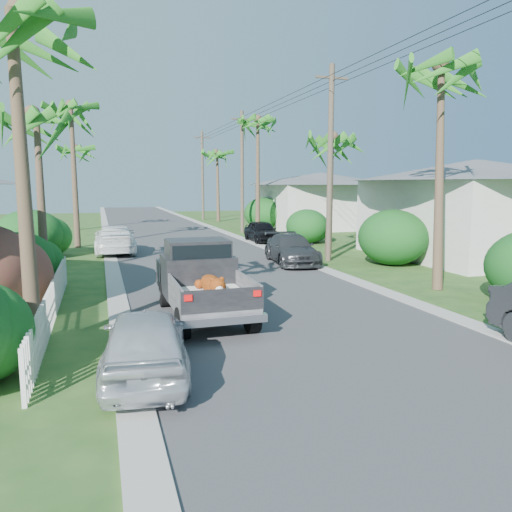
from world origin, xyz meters
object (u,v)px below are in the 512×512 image
object	(u,v)px
palm_r_a	(445,66)
utility_pole_b	(330,163)
parked_car_lf	(115,240)
house_right_far	(321,203)
palm_l_a	(12,14)
palm_r_d	(217,152)
palm_l_c	(71,106)
utility_pole_c	(242,171)
pickup_truck	(200,278)
palm_l_b	(36,114)
parked_car_rf	(262,232)
house_right_near	(474,213)
palm_r_c	(258,120)
utility_pole_d	(203,175)
palm_r_b	(331,137)
parked_car_rm	(291,249)
palm_l_d	(73,148)
parked_car_ln	(146,343)

from	to	relation	value
palm_r_a	utility_pole_b	xyz separation A→B (m)	(-0.70, 7.00, -2.82)
parked_car_lf	house_right_far	xyz separation A→B (m)	(17.00, 11.33, 1.39)
palm_l_a	palm_r_d	xyz separation A→B (m)	(12.70, 37.00, -0.20)
palm_l_c	utility_pole_c	xyz separation A→B (m)	(11.60, 6.00, -3.31)
pickup_truck	palm_l_b	distance (m)	9.79
pickup_truck	parked_car_rf	world-z (taller)	pickup_truck
palm_l_c	house_right_near	bearing A→B (deg)	-27.76
palm_l_b	parked_car_lf	bearing A→B (deg)	67.21
palm_r_a	palm_r_c	xyz separation A→B (m)	(-0.10, 20.00, 0.69)
palm_l_a	palm_r_a	xyz separation A→B (m)	(12.50, 3.00, 0.49)
palm_r_d	palm_l_a	bearing A→B (deg)	-108.94
palm_l_a	utility_pole_d	size ratio (longest dim) A/B	0.91
palm_l_a	house_right_far	bearing A→B (deg)	54.58
palm_r_b	house_right_far	bearing A→B (deg)	66.89
house_right_far	utility_pole_b	distance (m)	18.71
palm_r_c	palm_r_b	bearing A→B (deg)	-87.92
parked_car_rm	palm_l_b	world-z (taller)	palm_l_b
palm_l_d	palm_r_c	world-z (taller)	palm_r_c
palm_l_a	palm_r_b	size ratio (longest dim) A/B	1.14
parked_car_rm	parked_car_rf	size ratio (longest dim) A/B	1.15
palm_l_a	palm_l_d	distance (m)	31.01
parked_car_ln	palm_r_a	world-z (taller)	palm_r_a
palm_l_d	house_right_near	bearing A→B (deg)	-48.45
palm_r_a	utility_pole_b	bearing A→B (deg)	95.71
palm_r_d	utility_pole_d	size ratio (longest dim) A/B	0.89
pickup_truck	parked_car_rm	distance (m)	9.52
utility_pole_b	utility_pole_c	world-z (taller)	same
parked_car_rm	palm_r_a	size ratio (longest dim) A/B	0.52
palm_l_b	utility_pole_c	world-z (taller)	utility_pole_c
palm_r_c	utility_pole_b	bearing A→B (deg)	-92.64
palm_r_a	utility_pole_d	distance (m)	37.11
palm_r_d	house_right_near	size ratio (longest dim) A/B	0.89
parked_car_rf	pickup_truck	bearing A→B (deg)	-112.22
parked_car_lf	palm_l_c	xyz separation A→B (m)	(-2.00, 3.33, 7.18)
parked_car_rm	palm_r_a	bearing A→B (deg)	-61.86
parked_car_ln	parked_car_lf	size ratio (longest dim) A/B	0.76
palm_l_c	palm_l_d	size ratio (longest dim) A/B	1.19
parked_car_rm	palm_r_c	size ratio (longest dim) A/B	0.48
palm_l_c	palm_r_c	bearing A→B (deg)	18.15
palm_l_a	house_right_near	world-z (taller)	palm_l_a
palm_l_c	palm_l_b	bearing A→B (deg)	-94.57
parked_car_rf	parked_car_rm	bearing A→B (deg)	-97.74
parked_car_rm	palm_r_d	bearing A→B (deg)	90.10
palm_r_a	palm_r_d	world-z (taller)	palm_r_a
utility_pole_d	palm_r_c	bearing A→B (deg)	-87.98
pickup_truck	parked_car_rm	size ratio (longest dim) A/B	1.14
house_right_near	palm_l_d	bearing A→B (deg)	131.55
parked_car_ln	parked_car_lf	world-z (taller)	parked_car_lf
palm_l_c	palm_r_c	distance (m)	12.84
parked_car_rm	house_right_far	xyz separation A→B (m)	(9.40, 17.31, 1.47)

